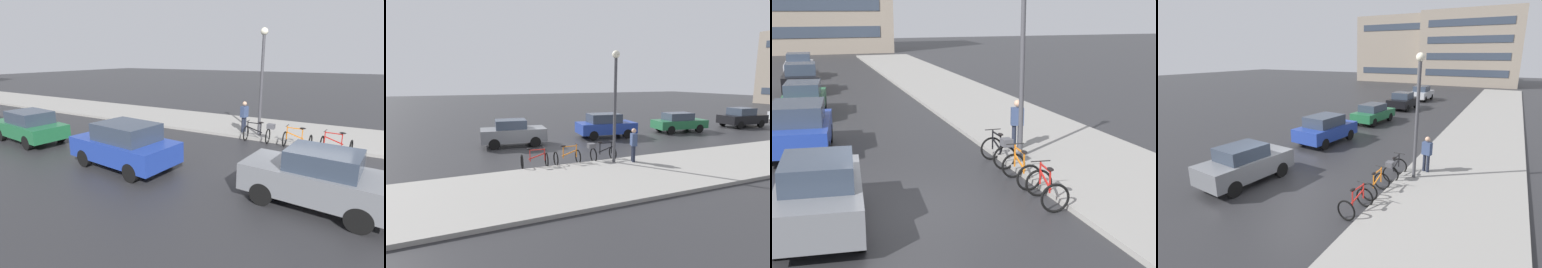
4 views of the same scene
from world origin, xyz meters
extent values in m
plane|color=#28282B|center=(0.00, 0.00, 0.00)|extent=(140.00, 140.00, 0.00)
cube|color=gray|center=(6.00, 10.00, 0.07)|extent=(4.80, 60.00, 0.14)
torus|color=black|center=(3.36, -0.02, 0.35)|extent=(0.70, 0.13, 0.70)
torus|color=black|center=(3.25, -1.13, 0.35)|extent=(0.70, 0.13, 0.70)
cube|color=red|center=(3.29, -0.77, 0.62)|extent=(0.04, 0.04, 0.55)
cube|color=red|center=(3.36, -0.11, 0.63)|extent=(0.04, 0.04, 0.56)
cube|color=red|center=(3.32, -0.44, 0.87)|extent=(0.11, 0.66, 0.04)
cube|color=red|center=(3.32, -0.47, 0.57)|extent=(0.12, 0.75, 0.27)
ellipsoid|color=black|center=(3.29, -0.77, 0.93)|extent=(0.17, 0.27, 0.07)
cylinder|color=black|center=(3.36, -0.11, 0.93)|extent=(0.50, 0.08, 0.03)
torus|color=black|center=(3.35, 1.54, 0.35)|extent=(0.69, 0.08, 0.69)
torus|color=black|center=(3.31, 0.44, 0.35)|extent=(0.69, 0.08, 0.69)
cube|color=orange|center=(3.33, 0.80, 0.62)|extent=(0.04, 0.04, 0.56)
cube|color=orange|center=(3.35, 1.46, 0.65)|extent=(0.04, 0.04, 0.62)
cube|color=orange|center=(3.34, 1.13, 0.89)|extent=(0.06, 0.66, 0.04)
cube|color=orange|center=(3.34, 1.10, 0.57)|extent=(0.06, 0.75, 0.27)
ellipsoid|color=black|center=(3.33, 0.80, 0.93)|extent=(0.15, 0.26, 0.07)
cylinder|color=black|center=(3.35, 1.46, 0.98)|extent=(0.50, 0.05, 0.03)
torus|color=black|center=(3.41, 3.39, 0.36)|extent=(0.72, 0.06, 0.72)
torus|color=black|center=(3.41, 2.33, 0.36)|extent=(0.72, 0.06, 0.72)
cube|color=black|center=(3.41, 2.67, 0.65)|extent=(0.04, 0.04, 0.58)
cube|color=black|center=(3.41, 3.31, 0.66)|extent=(0.04, 0.04, 0.60)
cube|color=black|center=(3.41, 2.99, 0.91)|extent=(0.04, 0.64, 0.04)
cube|color=black|center=(3.41, 2.97, 0.59)|extent=(0.04, 0.73, 0.26)
ellipsoid|color=black|center=(3.41, 2.67, 0.97)|extent=(0.14, 0.26, 0.07)
cylinder|color=black|center=(3.41, 3.31, 0.97)|extent=(0.50, 0.03, 0.03)
cube|color=#4C4C51|center=(3.41, 2.21, 0.84)|extent=(0.28, 0.34, 0.22)
cube|color=slate|center=(-1.88, -0.47, 0.70)|extent=(2.07, 3.95, 0.76)
cube|color=#2D3847|center=(-1.90, -0.62, 1.34)|extent=(1.58, 1.89, 0.53)
cylinder|color=black|center=(-2.54, 0.78, 0.32)|extent=(0.28, 0.66, 0.64)
cylinder|color=black|center=(-1.01, 0.64, 0.32)|extent=(0.28, 0.66, 0.64)
cylinder|color=black|center=(-2.75, -1.58, 0.32)|extent=(0.28, 0.66, 0.64)
cylinder|color=black|center=(-1.23, -1.72, 0.32)|extent=(0.28, 0.66, 0.64)
cube|color=navy|center=(-2.17, 6.02, 0.68)|extent=(2.33, 4.14, 0.73)
cube|color=#2D3847|center=(-2.18, 5.86, 1.35)|extent=(1.79, 2.30, 0.61)
cylinder|color=black|center=(-2.89, 7.33, 0.32)|extent=(0.29, 0.66, 0.64)
cylinder|color=black|center=(-1.18, 7.15, 0.32)|extent=(0.29, 0.66, 0.64)
cylinder|color=black|center=(-1.44, 4.71, 0.32)|extent=(0.29, 0.66, 0.64)
cube|color=#1E6038|center=(-1.87, 12.27, 0.63)|extent=(2.12, 4.19, 0.62)
cube|color=#2D3847|center=(-1.88, 12.11, 1.21)|extent=(1.61, 2.15, 0.55)
cylinder|color=black|center=(-2.49, 13.59, 0.32)|extent=(0.28, 0.66, 0.64)
cylinder|color=black|center=(-0.98, 13.43, 0.32)|extent=(0.28, 0.66, 0.64)
cylinder|color=black|center=(-2.75, 11.10, 0.32)|extent=(0.28, 0.66, 0.64)
cylinder|color=black|center=(-1.24, 10.94, 0.32)|extent=(0.28, 0.66, 0.64)
cube|color=black|center=(-1.82, 19.06, 0.67)|extent=(2.08, 3.91, 0.71)
cube|color=#2D3847|center=(-1.82, 18.91, 1.33)|extent=(1.65, 1.81, 0.60)
cylinder|color=black|center=(-2.63, 20.29, 0.32)|extent=(0.25, 0.65, 0.64)
cylinder|color=black|center=(-0.90, 20.22, 0.32)|extent=(0.25, 0.65, 0.64)
cylinder|color=black|center=(-2.73, 17.91, 0.32)|extent=(0.25, 0.65, 0.64)
cylinder|color=black|center=(-1.00, 17.84, 0.32)|extent=(0.25, 0.65, 0.64)
cube|color=#B2B5BA|center=(-1.80, 25.51, 0.68)|extent=(1.98, 3.87, 0.72)
cube|color=#2D3847|center=(-1.81, 25.36, 1.35)|extent=(1.56, 1.87, 0.60)
cylinder|color=black|center=(-2.54, 26.72, 0.32)|extent=(0.25, 0.65, 0.64)
cylinder|color=black|center=(-0.95, 26.64, 0.32)|extent=(0.25, 0.65, 0.64)
cylinder|color=black|center=(-2.66, 24.37, 0.32)|extent=(0.25, 0.65, 0.64)
cylinder|color=black|center=(-1.06, 24.30, 0.32)|extent=(0.25, 0.65, 0.64)
cylinder|color=#1E2333|center=(4.37, 3.92, 0.46)|extent=(0.14, 0.14, 0.92)
cylinder|color=#1E2333|center=(4.55, 3.87, 0.46)|extent=(0.14, 0.14, 0.92)
cube|color=navy|center=(4.46, 3.90, 1.20)|extent=(0.45, 0.34, 0.56)
sphere|color=tan|center=(4.46, 3.90, 1.62)|extent=(0.22, 0.22, 0.22)
cylinder|color=#424247|center=(4.19, 3.01, 2.46)|extent=(0.14, 0.14, 4.92)
cube|color=#333D4C|center=(0.11, 43.36, 2.18)|extent=(12.72, 0.06, 1.10)
cube|color=#333D4C|center=(0.11, 43.36, 4.77)|extent=(12.72, 0.06, 1.10)
camera|label=1|loc=(-9.98, -1.32, 3.96)|focal=28.00mm
camera|label=2|loc=(16.04, -3.90, 3.93)|focal=28.00mm
camera|label=3|loc=(-2.23, -11.41, 4.58)|focal=50.00mm
camera|label=4|loc=(7.47, -8.59, 5.18)|focal=28.00mm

